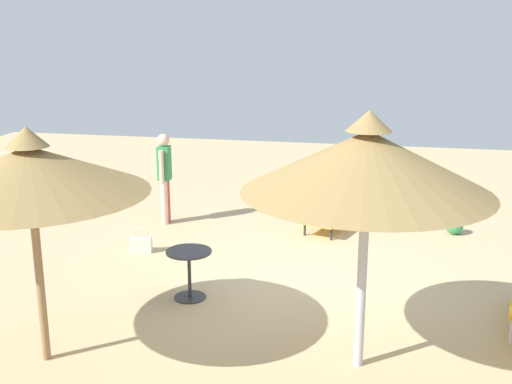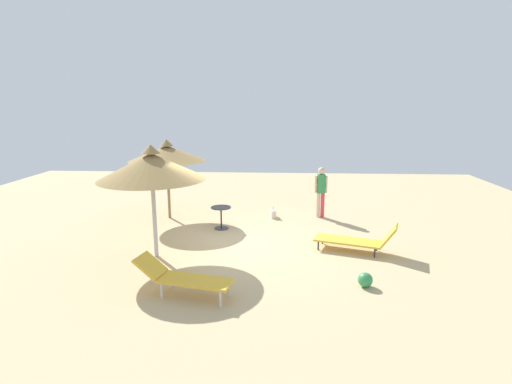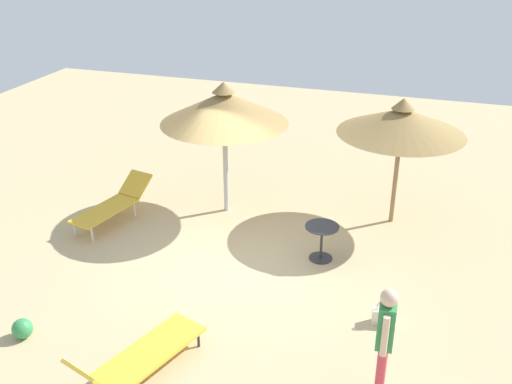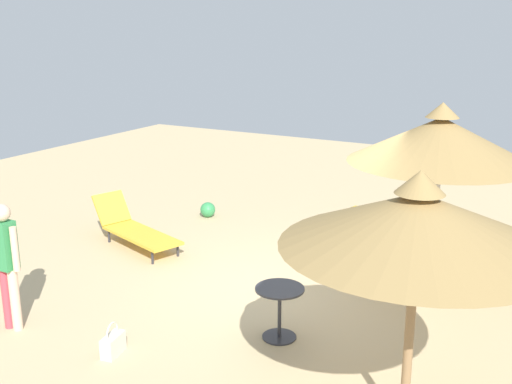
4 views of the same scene
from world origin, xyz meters
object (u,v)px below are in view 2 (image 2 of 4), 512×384
(handbag, at_px, (273,213))
(beach_ball, at_px, (365,280))
(lounge_chair_edge, at_px, (182,277))
(person_standing_near_left, at_px, (321,189))
(parasol_umbrella_far_right, at_px, (167,153))
(lounge_chair_back, at_px, (358,240))
(side_table_round, at_px, (221,214))
(parasol_umbrella_front, at_px, (152,166))

(handbag, height_order, beach_ball, handbag)
(lounge_chair_edge, height_order, person_standing_near_left, person_standing_near_left)
(parasol_umbrella_far_right, bearing_deg, person_standing_near_left, 94.29)
(lounge_chair_back, relative_size, beach_ball, 6.89)
(handbag, height_order, side_table_round, side_table_round)
(lounge_chair_back, relative_size, handbag, 5.07)
(lounge_chair_edge, distance_m, side_table_round, 4.54)
(handbag, bearing_deg, parasol_umbrella_far_right, -85.84)
(lounge_chair_back, xyz_separation_m, beach_ball, (2.12, -0.24, -0.18))
(parasol_umbrella_front, distance_m, person_standing_near_left, 6.22)
(person_standing_near_left, bearing_deg, parasol_umbrella_front, -49.60)
(parasol_umbrella_front, height_order, parasol_umbrella_far_right, parasol_umbrella_front)
(parasol_umbrella_front, bearing_deg, parasol_umbrella_far_right, -170.39)
(person_standing_near_left, xyz_separation_m, beach_ball, (5.44, 0.43, -0.84))
(beach_ball, bearing_deg, person_standing_near_left, -175.48)
(parasol_umbrella_front, xyz_separation_m, beach_ball, (1.50, 5.05, -2.20))
(person_standing_near_left, bearing_deg, parasol_umbrella_far_right, -85.71)
(parasol_umbrella_far_right, xyz_separation_m, lounge_chair_edge, (5.65, 1.79, -1.84))
(parasol_umbrella_far_right, relative_size, side_table_round, 3.85)
(side_table_round, bearing_deg, handbag, 130.33)
(parasol_umbrella_front, distance_m, lounge_chair_back, 5.70)
(lounge_chair_edge, distance_m, handbag, 6.18)
(parasol_umbrella_far_right, height_order, person_standing_near_left, parasol_umbrella_far_right)
(beach_ball, bearing_deg, side_table_round, -136.79)
(parasol_umbrella_front, distance_m, beach_ball, 5.71)
(lounge_chair_edge, bearing_deg, parasol_umbrella_far_right, -162.41)
(lounge_chair_back, xyz_separation_m, lounge_chair_edge, (2.73, -4.10, 0.07))
(person_standing_near_left, distance_m, handbag, 1.86)
(handbag, distance_m, side_table_round, 2.15)
(handbag, bearing_deg, parasol_umbrella_front, -38.09)
(handbag, bearing_deg, side_table_round, -49.67)
(parasol_umbrella_front, height_order, lounge_chair_back, parasol_umbrella_front)
(lounge_chair_edge, bearing_deg, handbag, 163.17)
(lounge_chair_back, bearing_deg, beach_ball, -6.39)
(handbag, relative_size, side_table_round, 0.62)
(parasol_umbrella_far_right, xyz_separation_m, beach_ball, (5.05, 5.65, -2.09))
(beach_ball, bearing_deg, lounge_chair_edge, -81.09)
(parasol_umbrella_front, relative_size, side_table_round, 4.12)
(parasol_umbrella_far_right, bearing_deg, beach_ball, 48.23)
(lounge_chair_back, distance_m, side_table_round, 4.33)
(person_standing_near_left, bearing_deg, handbag, -85.44)
(parasol_umbrella_front, bearing_deg, side_table_round, 150.74)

